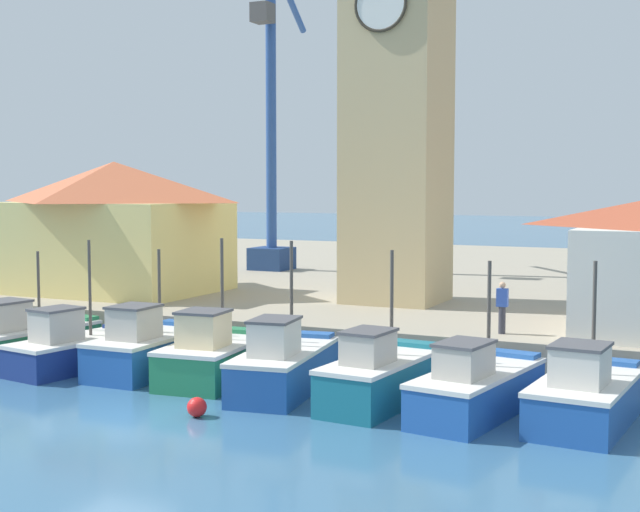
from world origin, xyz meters
The scene contains 15 objects.
ground_plane centered at (0.00, 0.00, 0.00)m, with size 300.00×300.00×0.00m, color #386689.
quay_wharf centered at (0.00, 28.19, 0.68)m, with size 120.00×40.00×1.35m, color #9E937F.
fishing_boat_left_outer centered at (-7.87, 5.17, 0.73)m, with size 2.80×5.32×3.68m.
fishing_boat_left_inner centered at (-5.24, 4.73, 0.70)m, with size 2.57×4.89×4.17m.
fishing_boat_mid_left centered at (-2.77, 5.29, 0.78)m, with size 2.18×4.69×3.90m.
fishing_boat_center centered at (-0.25, 5.13, 0.78)m, with size 2.56×4.52×4.33m.
fishing_boat_mid_right centered at (2.29, 4.82, 0.78)m, with size 2.59×5.29×4.33m.
fishing_boat_right_inner centered at (5.33, 4.69, 0.77)m, with size 2.18×4.91×4.17m.
fishing_boat_right_outer centered at (8.00, 4.69, 0.72)m, with size 2.57×5.38×3.97m.
fishing_boat_far_right centered at (10.70, 4.96, 0.74)m, with size 2.42×4.92×4.05m.
clock_tower centered at (1.85, 15.30, 9.35)m, with size 4.06×4.06×16.95m.
warehouse_left centered at (-10.34, 13.37, 4.22)m, with size 8.82×6.81×5.59m.
port_crane_far centered at (-8.86, 24.95, 7.44)m, with size 2.00×7.39×16.96m.
mooring_buoy centered at (1.53, 1.43, 0.26)m, with size 0.52×0.52×0.52m, color red.
dock_worker_near_tower centered at (7.47, 9.52, 2.20)m, with size 0.34×0.22×1.62m.
Camera 1 is at (13.95, -17.59, 5.98)m, focal length 50.00 mm.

